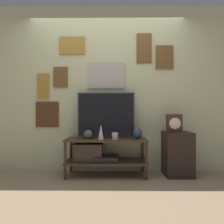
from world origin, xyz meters
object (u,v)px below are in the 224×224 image
vase_slim_bronze (101,132)px  vase_urn_stoneware (137,133)px  vase_round_glass (88,134)px  mantel_clock (174,123)px  television (106,115)px  candle_jar (115,136)px

vase_slim_bronze → vase_urn_stoneware: size_ratio=1.31×
vase_round_glass → mantel_clock: size_ratio=0.50×
vase_slim_bronze → vase_urn_stoneware: (0.54, 0.11, -0.03)m
vase_urn_stoneware → mantel_clock: size_ratio=0.62×
television → candle_jar: television is taller
television → vase_slim_bronze: bearing=-104.9°
candle_jar → vase_round_glass: bearing=168.2°
vase_round_glass → candle_jar: bearing=-11.8°
vase_slim_bronze → mantel_clock: mantel_clock is taller
television → mantel_clock: size_ratio=3.27×
vase_round_glass → mantel_clock: (1.29, 0.04, 0.16)m
mantel_clock → vase_urn_stoneware: bearing=-176.2°
vase_urn_stoneware → vase_round_glass: vase_urn_stoneware is taller
vase_round_glass → candle_jar: size_ratio=1.30×
vase_slim_bronze → vase_urn_stoneware: 0.55m
candle_jar → mantel_clock: 0.92m
vase_slim_bronze → television: bearing=75.1°
television → vase_round_glass: 0.42m
vase_slim_bronze → vase_round_glass: 0.22m
television → vase_urn_stoneware: (0.47, -0.14, -0.28)m
vase_slim_bronze → candle_jar: (0.20, 0.02, -0.06)m
vase_urn_stoneware → candle_jar: (-0.33, -0.09, -0.03)m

